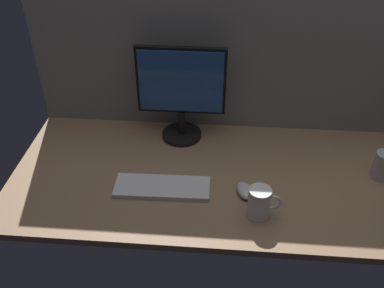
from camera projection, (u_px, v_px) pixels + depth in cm
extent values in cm
cube|color=#8C6B4C|center=(232.00, 176.00, 176.17)|extent=(180.00, 80.00, 3.00)
cube|color=gray|center=(238.00, 51.00, 183.60)|extent=(180.00, 5.00, 73.84)
cylinder|color=black|center=(182.00, 134.00, 195.99)|extent=(18.00, 18.00, 1.80)
cylinder|color=black|center=(182.00, 123.00, 192.21)|extent=(3.20, 3.20, 11.00)
cube|color=black|center=(181.00, 81.00, 180.80)|extent=(38.21, 2.40, 30.32)
cube|color=#264C8C|center=(181.00, 82.00, 179.67)|extent=(35.81, 0.60, 27.92)
cube|color=silver|center=(162.00, 187.00, 166.72)|extent=(37.28, 13.81, 2.00)
ellipsoid|color=silver|center=(245.00, 191.00, 164.17)|extent=(7.94, 10.74, 3.40)
cylinder|color=#B2B2B7|center=(382.00, 165.00, 170.01)|extent=(7.21, 7.21, 11.71)
cylinder|color=white|center=(259.00, 203.00, 152.51)|extent=(8.13, 8.13, 12.20)
torus|color=white|center=(273.00, 202.00, 151.82)|extent=(6.37, 1.00, 6.37)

